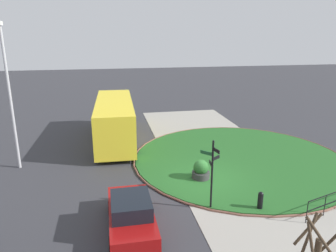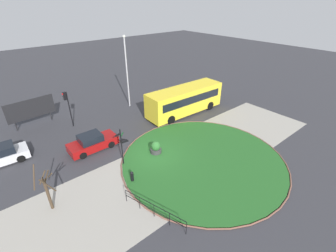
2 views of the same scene
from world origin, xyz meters
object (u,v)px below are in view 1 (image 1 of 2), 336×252
Objects in this scene: bus_yellow at (115,120)px; planter_near_signpost at (201,171)px; car_near_lane at (131,215)px; bollard_foreground at (260,201)px; lamppost_tall at (10,94)px; signpost_directional at (212,170)px.

bus_yellow reaches higher than planter_near_signpost.
planter_near_signpost is at bearing -46.35° from car_near_lane.
lamppost_tall is at bearing 58.89° from bollard_foreground.
lamppost_tall reaches higher than signpost_directional.
bollard_foreground is at bearing -104.76° from signpost_directional.
car_near_lane is 5.70m from planter_near_signpost.
bollard_foreground is 0.10× the size of bus_yellow.
lamppost_tall reaches higher than bollard_foreground.
car_near_lane is (-11.48, -0.22, -0.95)m from bus_yellow.
planter_near_signpost is (2.96, -0.43, -1.41)m from signpost_directional.
signpost_directional is at bearing -157.68° from bus_yellow.
signpost_directional is 3.66× the size of bollard_foreground.
planter_near_signpost is (-7.56, -4.36, -1.13)m from bus_yellow.
bollard_foreground is at bearing -149.38° from bus_yellow.
bus_yellow is at bearing 1.30° from car_near_lane.
bollard_foreground is 0.79× the size of planter_near_signpost.
bus_yellow is at bearing -56.38° from lamppost_tall.
car_near_lane reaches higher than planter_near_signpost.
planter_near_signpost reaches higher than bollard_foreground.
lamppost_tall is at bearing 55.84° from signpost_directional.
car_near_lane is at bearing 104.54° from signpost_directional.
lamppost_tall is (-3.89, 5.85, 2.84)m from bus_yellow.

